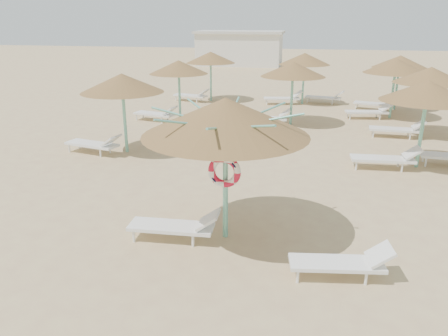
# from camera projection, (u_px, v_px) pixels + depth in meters

# --- Properties ---
(ground) EXTENTS (120.00, 120.00, 0.00)m
(ground) POSITION_uv_depth(u_px,v_px,m) (239.00, 233.00, 9.51)
(ground) COLOR tan
(ground) RESTS_ON ground
(main_palapa) EXTENTS (3.34, 3.34, 2.99)m
(main_palapa) POSITION_uv_depth(u_px,v_px,m) (226.00, 117.00, 8.53)
(main_palapa) COLOR #6FC0AA
(main_palapa) RESTS_ON ground
(lounger_main_a) EXTENTS (1.94, 0.67, 0.69)m
(lounger_main_a) POSITION_uv_depth(u_px,v_px,m) (177.00, 226.00, 9.12)
(lounger_main_a) COLOR white
(lounger_main_a) RESTS_ON ground
(lounger_main_b) EXTENTS (1.86, 0.80, 0.65)m
(lounger_main_b) POSITION_uv_depth(u_px,v_px,m) (343.00, 262.00, 7.80)
(lounger_main_b) COLOR white
(lounger_main_b) RESTS_ON ground
(palapa_field) EXTENTS (19.09, 13.14, 2.72)m
(palapa_field) POSITION_uv_depth(u_px,v_px,m) (346.00, 72.00, 18.11)
(palapa_field) COLOR #6FC0AA
(palapa_field) RESTS_ON ground
(service_hut) EXTENTS (8.40, 4.40, 3.25)m
(service_hut) POSITION_uv_depth(u_px,v_px,m) (240.00, 48.00, 42.52)
(service_hut) COLOR silver
(service_hut) RESTS_ON ground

